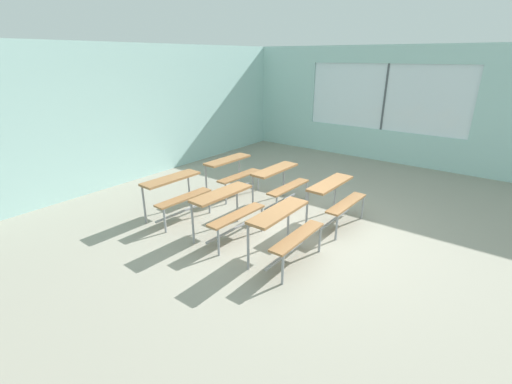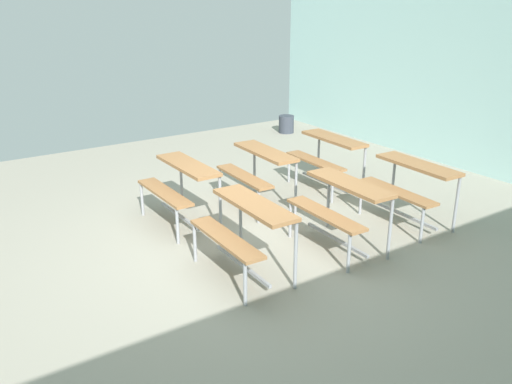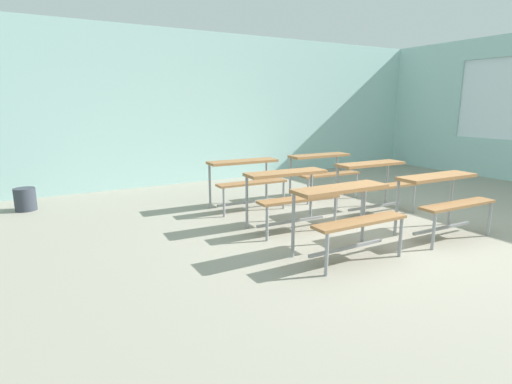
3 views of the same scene
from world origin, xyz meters
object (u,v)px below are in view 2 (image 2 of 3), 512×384
desk_bench_r2c0 (327,151)px  trash_bin (286,124)px  desk_bench_r0c0 (180,179)px  desk_bench_r1c1 (341,199)px  desk_bench_r1c0 (258,165)px  desk_bench_r2c1 (410,179)px  desk_bench_r0c1 (245,222)px

desk_bench_r2c0 → trash_bin: 3.40m
desk_bench_r0c0 → trash_bin: 4.87m
desk_bench_r1c1 → desk_bench_r2c0: size_ratio=1.00×
desk_bench_r0c0 → trash_bin: size_ratio=3.18×
desk_bench_r0c0 → trash_bin: bearing=127.7°
desk_bench_r1c0 → desk_bench_r2c1: (1.49, 1.19, 0.00)m
desk_bench_r2c0 → desk_bench_r0c0: bearing=-88.6°
desk_bench_r0c0 → desk_bench_r0c1: (1.50, -0.05, 0.00)m
desk_bench_r0c1 → desk_bench_r2c0: 2.77m
desk_bench_r2c0 → trash_bin: (-3.00, 1.55, -0.39)m
desk_bench_r0c1 → desk_bench_r2c1: size_ratio=0.99×
desk_bench_r1c1 → trash_bin: bearing=151.2°
desk_bench_r1c0 → desk_bench_r2c0: same height
trash_bin → desk_bench_r0c1: bearing=-41.0°
desk_bench_r0c0 → desk_bench_r2c1: (1.52, 2.29, 0.00)m
desk_bench_r0c0 → desk_bench_r1c1: size_ratio=0.98×
desk_bench_r2c0 → desk_bench_r1c1: bearing=-34.8°
desk_bench_r0c0 → desk_bench_r1c1: (1.57, 1.13, 0.00)m
desk_bench_r0c1 → desk_bench_r1c1: 1.19m
desk_bench_r1c1 → desk_bench_r2c0: 1.93m
desk_bench_r2c0 → desk_bench_r2c1: size_ratio=1.00×
desk_bench_r0c0 → desk_bench_r0c1: size_ratio=0.99×
desk_bench_r2c0 → trash_bin: desk_bench_r2c0 is taller
desk_bench_r1c0 → desk_bench_r2c0: bearing=93.1°
desk_bench_r0c0 → desk_bench_r1c1: same height
desk_bench_r2c1 → trash_bin: desk_bench_r2c1 is taller
desk_bench_r2c1 → desk_bench_r0c1: bearing=-88.2°
desk_bench_r0c1 → trash_bin: (-4.47, 3.89, -0.39)m
desk_bench_r0c0 → desk_bench_r2c1: size_ratio=0.98×
desk_bench_r0c0 → desk_bench_r2c0: bearing=89.4°
desk_bench_r2c1 → desk_bench_r1c0: bearing=-138.9°
desk_bench_r1c1 → desk_bench_r2c1: bearing=94.4°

